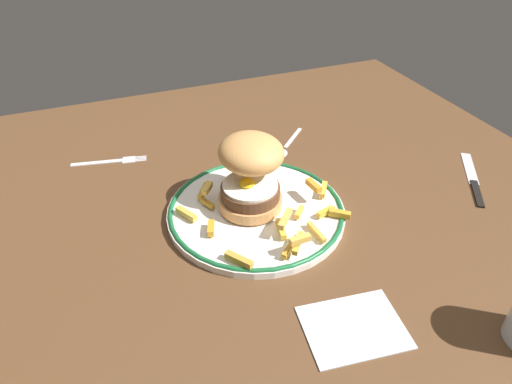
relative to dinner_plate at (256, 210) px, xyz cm
name	(u,v)px	position (x,y,z in cm)	size (l,w,h in cm)	color
ground_plane	(260,210)	(1.96, 3.27, -2.84)	(116.49, 103.74, 4.00)	brown
dinner_plate	(256,210)	(0.00, 0.00, 0.00)	(29.28, 29.28, 1.60)	white
burger	(251,171)	(-0.03, 1.94, 6.58)	(14.86, 14.96, 11.45)	tan
fries_pile	(272,216)	(1.09, -4.20, 1.74)	(26.44, 23.84, 2.97)	gold
fork	(111,161)	(-20.43, 25.57, -0.66)	(14.39, 4.15, 0.36)	silver
knife	(474,182)	(40.38, -6.22, -0.58)	(11.37, 15.72, 0.70)	black
spoon	(283,149)	(12.77, 17.19, -0.48)	(10.74, 10.47, 0.90)	silver
napkin	(354,327)	(3.14, -25.52, -0.64)	(12.51, 9.47, 0.40)	silver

